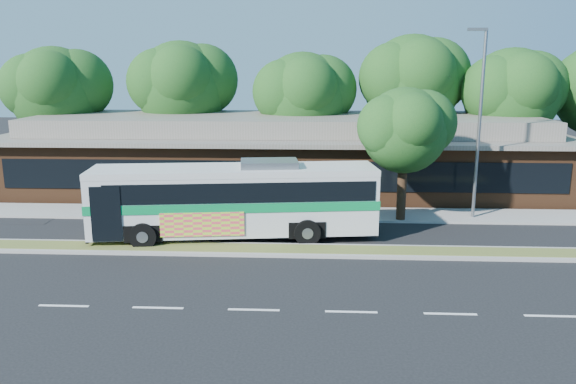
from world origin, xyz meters
name	(u,v)px	position (x,y,z in m)	size (l,w,h in m)	color
ground	(268,256)	(0.00, 0.00, 0.00)	(120.00, 120.00, 0.00)	black
median_strip	(269,250)	(0.00, 0.60, 0.07)	(26.00, 1.10, 0.15)	#545B26
sidewalk	(278,214)	(0.00, 6.40, 0.06)	(44.00, 2.60, 0.12)	gray
plaza_building	(285,153)	(0.00, 12.99, 2.13)	(33.20, 11.20, 4.45)	#4F2D18
lamp_post	(479,119)	(9.56, 6.00, 4.90)	(0.93, 0.18, 9.07)	slate
tree_bg_a	(63,90)	(-14.58, 15.14, 5.87)	(6.47, 5.80, 8.63)	black
tree_bg_b	(188,85)	(-6.57, 16.14, 6.14)	(6.69, 6.00, 9.00)	black
tree_bg_c	(309,95)	(1.40, 15.13, 5.59)	(6.24, 5.60, 8.26)	black
tree_bg_d	(419,81)	(8.45, 16.15, 6.42)	(6.91, 6.20, 9.37)	black
tree_bg_e	(517,93)	(14.42, 15.14, 5.74)	(6.47, 5.80, 8.50)	black
transit_bus	(236,195)	(-1.57, 2.41, 1.91)	(12.42, 4.14, 3.42)	silver
sidewalk_tree	(410,128)	(6.29, 5.53, 4.50)	(4.48, 4.02, 6.43)	black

